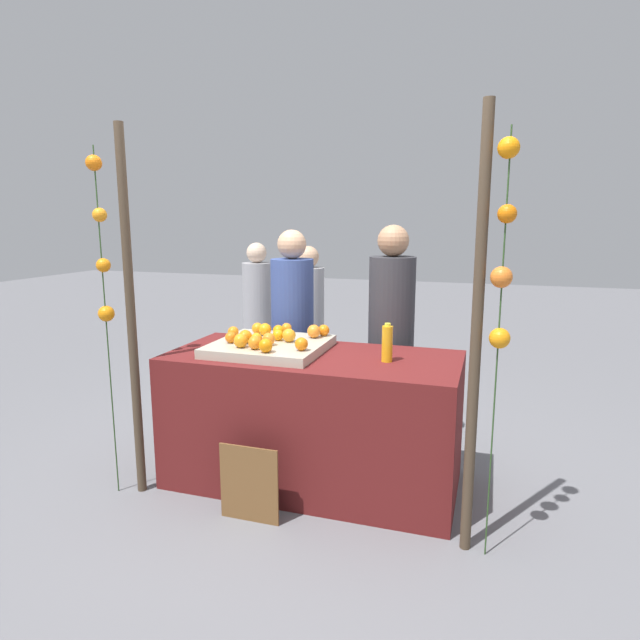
# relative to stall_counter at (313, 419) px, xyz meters

# --- Properties ---
(ground_plane) EXTENTS (24.00, 24.00, 0.00)m
(ground_plane) POSITION_rel_stall_counter_xyz_m (0.00, 0.00, -0.43)
(ground_plane) COLOR slate
(stall_counter) EXTENTS (1.86, 0.85, 0.87)m
(stall_counter) POSITION_rel_stall_counter_xyz_m (0.00, 0.00, 0.00)
(stall_counter) COLOR #5B1919
(stall_counter) RESTS_ON ground_plane
(orange_tray) EXTENTS (0.71, 0.69, 0.06)m
(orange_tray) POSITION_rel_stall_counter_xyz_m (-0.30, 0.01, 0.46)
(orange_tray) COLOR #B2AD99
(orange_tray) RESTS_ON stall_counter
(orange_0) EXTENTS (0.09, 0.09, 0.09)m
(orange_0) POSITION_rel_stall_counter_xyz_m (-0.41, 0.18, 0.54)
(orange_0) COLOR orange
(orange_0) RESTS_ON orange_tray
(orange_1) EXTENTS (0.08, 0.08, 0.08)m
(orange_1) POSITION_rel_stall_counter_xyz_m (-0.60, 0.07, 0.53)
(orange_1) COLOR orange
(orange_1) RESTS_ON orange_tray
(orange_2) EXTENTS (0.09, 0.09, 0.09)m
(orange_2) POSITION_rel_stall_counter_xyz_m (-0.44, -0.08, 0.54)
(orange_2) COLOR orange
(orange_2) RESTS_ON orange_tray
(orange_3) EXTENTS (0.08, 0.08, 0.08)m
(orange_3) POSITION_rel_stall_counter_xyz_m (-0.02, -0.15, 0.54)
(orange_3) COLOR orange
(orange_3) RESTS_ON orange_tray
(orange_4) EXTENTS (0.07, 0.07, 0.07)m
(orange_4) POSITION_rel_stall_counter_xyz_m (-0.30, 0.30, 0.53)
(orange_4) COLOR orange
(orange_4) RESTS_ON orange_tray
(orange_5) EXTENTS (0.08, 0.08, 0.08)m
(orange_5) POSITION_rel_stall_counter_xyz_m (-0.32, 0.20, 0.53)
(orange_5) COLOR orange
(orange_5) RESTS_ON orange_tray
(orange_6) EXTENTS (0.09, 0.09, 0.09)m
(orange_6) POSITION_rel_stall_counter_xyz_m (-0.07, 0.22, 0.54)
(orange_6) COLOR orange
(orange_6) RESTS_ON orange_tray
(orange_7) EXTENTS (0.07, 0.07, 0.07)m
(orange_7) POSITION_rel_stall_counter_xyz_m (-0.36, -0.07, 0.53)
(orange_7) COLOR orange
(orange_7) RESTS_ON orange_tray
(orange_8) EXTENTS (0.08, 0.08, 0.08)m
(orange_8) POSITION_rel_stall_counter_xyz_m (-0.27, -0.08, 0.54)
(orange_8) COLOR orange
(orange_8) RESTS_ON orange_tray
(orange_9) EXTENTS (0.09, 0.09, 0.09)m
(orange_9) POSITION_rel_stall_counter_xyz_m (-0.21, -0.26, 0.54)
(orange_9) COLOR orange
(orange_9) RESTS_ON orange_tray
(orange_10) EXTENTS (0.08, 0.08, 0.08)m
(orange_10) POSITION_rel_stall_counter_xyz_m (-0.48, 0.21, 0.54)
(orange_10) COLOR orange
(orange_10) RESTS_ON orange_tray
(orange_11) EXTENTS (0.09, 0.09, 0.09)m
(orange_11) POSITION_rel_stall_counter_xyz_m (-0.31, -0.21, 0.54)
(orange_11) COLOR orange
(orange_11) RESTS_ON orange_tray
(orange_12) EXTENTS (0.07, 0.07, 0.07)m
(orange_12) POSITION_rel_stall_counter_xyz_m (-0.27, 0.07, 0.53)
(orange_12) COLOR orange
(orange_12) RESTS_ON orange_tray
(orange_13) EXTENTS (0.09, 0.09, 0.09)m
(orange_13) POSITION_rel_stall_counter_xyz_m (-0.41, -0.19, 0.54)
(orange_13) COLOR orange
(orange_13) RESTS_ON orange_tray
(orange_14) EXTENTS (0.09, 0.09, 0.09)m
(orange_14) POSITION_rel_stall_counter_xyz_m (-0.18, 0.05, 0.54)
(orange_14) COLOR orange
(orange_14) RESTS_ON orange_tray
(orange_15) EXTENTS (0.08, 0.08, 0.08)m
(orange_15) POSITION_rel_stall_counter_xyz_m (-0.02, 0.30, 0.53)
(orange_15) COLOR orange
(orange_15) RESTS_ON orange_tray
(orange_16) EXTENTS (0.07, 0.07, 0.07)m
(orange_16) POSITION_rel_stall_counter_xyz_m (-0.53, -0.09, 0.53)
(orange_16) COLOR orange
(orange_16) RESTS_ON orange_tray
(juice_bottle) EXTENTS (0.07, 0.07, 0.24)m
(juice_bottle) POSITION_rel_stall_counter_xyz_m (0.48, -0.02, 0.55)
(juice_bottle) COLOR gold
(juice_bottle) RESTS_ON stall_counter
(chalkboard_sign) EXTENTS (0.36, 0.03, 0.47)m
(chalkboard_sign) POSITION_rel_stall_counter_xyz_m (-0.19, -0.57, -0.21)
(chalkboard_sign) COLOR brown
(chalkboard_sign) RESTS_ON ground_plane
(vendor_left) EXTENTS (0.33, 0.33, 1.65)m
(vendor_left) POSITION_rel_stall_counter_xyz_m (-0.40, 0.68, 0.33)
(vendor_left) COLOR #384C8C
(vendor_left) RESTS_ON ground_plane
(vendor_right) EXTENTS (0.34, 0.34, 1.69)m
(vendor_right) POSITION_rel_stall_counter_xyz_m (0.38, 0.70, 0.35)
(vendor_right) COLOR #333338
(vendor_right) RESTS_ON ground_plane
(crowd_person_0) EXTENTS (0.30, 0.30, 1.48)m
(crowd_person_0) POSITION_rel_stall_counter_xyz_m (-0.57, 1.55, 0.26)
(crowd_person_0) COLOR #99999E
(crowd_person_0) RESTS_ON ground_plane
(crowd_person_1) EXTENTS (0.30, 0.30, 1.49)m
(crowd_person_1) POSITION_rel_stall_counter_xyz_m (-1.19, 1.78, 0.26)
(crowd_person_1) COLOR #99999E
(crowd_person_1) RESTS_ON ground_plane
(canopy_post_left) EXTENTS (0.06, 0.06, 2.27)m
(canopy_post_left) POSITION_rel_stall_counter_xyz_m (-1.01, -0.46, 0.70)
(canopy_post_left) COLOR #473828
(canopy_post_left) RESTS_ON ground_plane
(canopy_post_right) EXTENTS (0.06, 0.06, 2.27)m
(canopy_post_right) POSITION_rel_stall_counter_xyz_m (1.01, -0.46, 0.70)
(canopy_post_right) COLOR #473828
(canopy_post_right) RESTS_ON ground_plane
(garland_strand_left) EXTENTS (0.11, 0.10, 2.14)m
(garland_strand_left) POSITION_rel_stall_counter_xyz_m (-1.15, -0.52, 1.12)
(garland_strand_left) COLOR #2D4C23
(garland_strand_left) RESTS_ON ground_plane
(garland_strand_right) EXTENTS (0.11, 0.11, 2.14)m
(garland_strand_right) POSITION_rel_stall_counter_xyz_m (1.12, -0.49, 1.13)
(garland_strand_right) COLOR #2D4C23
(garland_strand_right) RESTS_ON ground_plane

